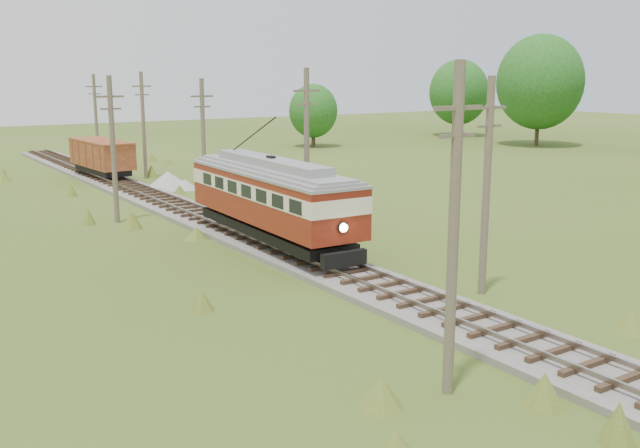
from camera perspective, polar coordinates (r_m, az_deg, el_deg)
railbed_main at (r=40.25m, az=-7.19°, el=-0.34°), size 3.60×96.00×0.57m
streetcar at (r=35.62m, az=-3.91°, el=2.40°), size 3.59×13.42×6.10m
gondola at (r=62.05m, az=-17.06°, el=5.26°), size 3.24×8.49×2.77m
gravel_pile at (r=56.24m, az=-11.86°, el=3.42°), size 3.70×3.93×1.35m
utility_pole_r_2 at (r=28.54m, az=13.19°, el=3.07°), size 1.60×0.30×8.60m
utility_pole_r_3 at (r=38.50m, az=-1.07°, el=5.89°), size 1.60×0.30×9.00m
utility_pole_r_4 at (r=49.88m, az=-9.32°, el=6.75°), size 1.60×0.30×8.40m
utility_pole_r_5 at (r=62.06m, az=-13.95°, el=7.77°), size 1.60×0.30×8.90m
utility_pole_r_6 at (r=74.37m, az=-17.48°, el=8.11°), size 1.60×0.30×8.70m
utility_pole_l_a at (r=19.10m, az=10.64°, el=-0.44°), size 1.60×0.30×9.00m
utility_pole_l_b at (r=43.51m, az=-16.22°, el=5.84°), size 1.60×0.30×8.60m
tree_right_4 at (r=92.74m, az=17.19°, el=10.79°), size 10.50×10.50×13.53m
tree_right_5 at (r=105.12m, az=11.05°, el=10.31°), size 8.40×8.40×10.82m
tree_mid_b at (r=87.37m, az=-0.54°, el=9.03°), size 5.88×5.88×7.57m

